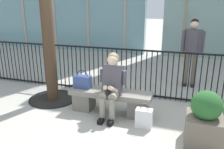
# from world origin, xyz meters

# --- Properties ---
(ground_plane) EXTENTS (60.00, 60.00, 0.00)m
(ground_plane) POSITION_xyz_m (0.00, 0.00, 0.00)
(ground_plane) COLOR #B2ADA3
(stone_bench) EXTENTS (1.60, 0.44, 0.45)m
(stone_bench) POSITION_xyz_m (0.00, 0.00, 0.27)
(stone_bench) COLOR gray
(stone_bench) RESTS_ON ground
(seated_person_with_phone) EXTENTS (0.52, 0.66, 1.21)m
(seated_person_with_phone) POSITION_xyz_m (0.06, -0.13, 0.65)
(seated_person_with_phone) COLOR gray
(seated_person_with_phone) RESTS_ON ground
(handbag_on_bench) EXTENTS (0.33, 0.17, 0.37)m
(handbag_on_bench) POSITION_xyz_m (-0.58, -0.01, 0.58)
(handbag_on_bench) COLOR #33477F
(handbag_on_bench) RESTS_ON stone_bench
(shopping_bag) EXTENTS (0.28, 0.17, 0.43)m
(shopping_bag) POSITION_xyz_m (0.73, -0.38, 0.17)
(shopping_bag) COLOR white
(shopping_bag) RESTS_ON ground
(bystander_at_railing) EXTENTS (0.55, 0.40, 1.71)m
(bystander_at_railing) POSITION_xyz_m (1.46, 2.10, 1.00)
(bystander_at_railing) COLOR #6B6051
(bystander_at_railing) RESTS_ON ground
(plaza_railing) EXTENTS (8.37, 0.04, 1.10)m
(plaza_railing) POSITION_xyz_m (0.00, 0.98, 0.56)
(plaza_railing) COLOR black
(plaza_railing) RESTS_ON ground
(planter) EXTENTS (0.53, 0.53, 0.85)m
(planter) POSITION_xyz_m (1.67, -0.56, 0.39)
(planter) COLOR #726656
(planter) RESTS_ON ground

